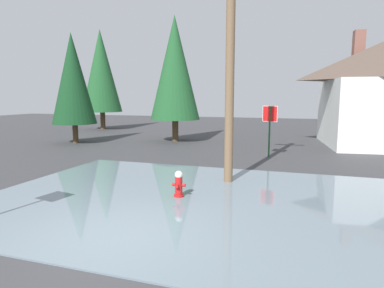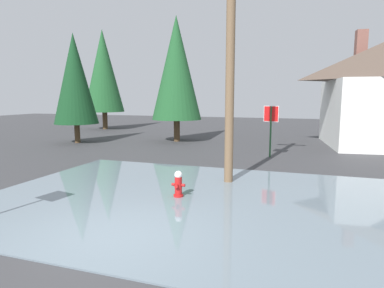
{
  "view_description": "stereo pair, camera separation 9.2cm",
  "coord_description": "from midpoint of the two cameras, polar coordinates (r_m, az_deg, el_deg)",
  "views": [
    {
      "loc": [
        3.44,
        -5.49,
        2.77
      ],
      "look_at": [
        0.31,
        4.14,
        1.34
      ],
      "focal_mm": 31.11,
      "sensor_mm": 36.0,
      "label": 1
    },
    {
      "loc": [
        3.53,
        -5.46,
        2.77
      ],
      "look_at": [
        0.31,
        4.14,
        1.34
      ],
      "focal_mm": 31.11,
      "sensor_mm": 36.0,
      "label": 2
    }
  ],
  "objects": [
    {
      "name": "pine_tree_short_left",
      "position": [
        30.04,
        -14.89,
        11.97
      ],
      "size": [
        3.38,
        3.38,
        8.45
      ],
      "color": "#4C3823",
      "rests_on": "ground"
    },
    {
      "name": "fire_hydrant",
      "position": [
        9.26,
        -2.07,
        -6.97
      ],
      "size": [
        0.38,
        0.33,
        0.76
      ],
      "color": "red",
      "rests_on": "ground"
    },
    {
      "name": "pine_tree_tall_left",
      "position": [
        20.98,
        -2.56,
        12.84
      ],
      "size": [
        3.08,
        3.08,
        7.7
      ],
      "color": "#4C3823",
      "rests_on": "ground"
    },
    {
      "name": "utility_pole",
      "position": [
        10.92,
        6.93,
        20.0
      ],
      "size": [
        1.6,
        0.28,
        9.73
      ],
      "color": "brown",
      "rests_on": "ground"
    },
    {
      "name": "pine_tree_mid_left",
      "position": [
        21.37,
        -19.35,
        10.47
      ],
      "size": [
        2.61,
        2.61,
        6.53
      ],
      "color": "#4C3823",
      "rests_on": "ground"
    },
    {
      "name": "ground_plane",
      "position": [
        7.08,
        -13.26,
        -15.68
      ],
      "size": [
        80.0,
        80.0,
        0.1
      ],
      "primitive_type": "cube",
      "color": "#38383A"
    },
    {
      "name": "flood_puddle",
      "position": [
        8.91,
        7.07,
        -10.04
      ],
      "size": [
        13.57,
        8.23,
        0.03
      ],
      "primitive_type": "cube",
      "color": "slate",
      "rests_on": "ground"
    },
    {
      "name": "stop_sign_far",
      "position": [
        15.75,
        13.55,
        3.9
      ],
      "size": [
        0.69,
        0.25,
        2.37
      ],
      "color": "#1E4C28",
      "rests_on": "ground"
    }
  ]
}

